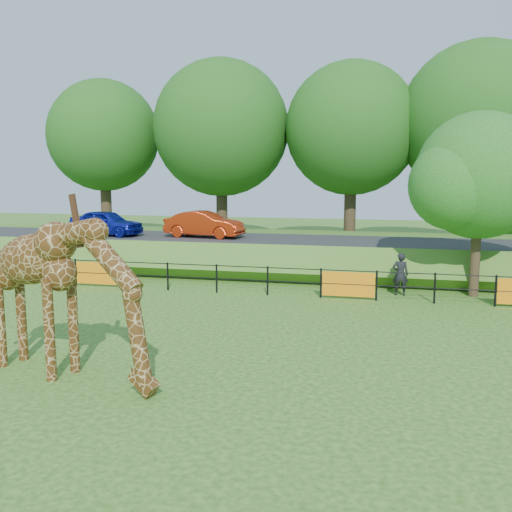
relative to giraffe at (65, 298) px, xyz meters
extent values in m
plane|color=#275114|center=(2.50, 1.55, -1.82)|extent=(90.00, 90.00, 0.00)
cube|color=#275114|center=(2.50, 17.05, -1.17)|extent=(40.00, 9.00, 1.30)
cube|color=#29292B|center=(2.50, 15.55, -0.46)|extent=(40.00, 5.00, 0.12)
imported|color=#1622B7|center=(-7.09, 15.24, 0.24)|extent=(3.94, 1.98, 1.29)
imported|color=#B62B0D|center=(-2.00, 15.60, 0.24)|extent=(4.02, 1.82, 1.28)
imported|color=black|center=(7.34, 10.68, -1.01)|extent=(0.59, 0.39, 1.62)
cylinder|color=#342617|center=(10.00, 11.15, -0.22)|extent=(0.36, 0.36, 3.20)
sphere|color=#1C5618|center=(10.00, 11.15, 2.64)|extent=(4.60, 4.60, 4.60)
sphere|color=#1C5618|center=(11.15, 11.84, 2.18)|extent=(3.45, 3.45, 3.45)
sphere|color=#1C5618|center=(9.08, 10.46, 2.30)|extent=(3.22, 3.22, 3.22)
cylinder|color=#342617|center=(-11.50, 23.55, 0.68)|extent=(0.70, 0.70, 5.00)
sphere|color=#205115|center=(-11.50, 23.55, 5.16)|extent=(7.20, 7.20, 7.20)
cylinder|color=#342617|center=(-3.50, 23.55, 0.68)|extent=(0.70, 0.70, 5.00)
sphere|color=#205115|center=(-3.50, 23.55, 5.49)|extent=(8.40, 8.40, 8.40)
cylinder|color=#342617|center=(4.50, 23.55, 0.68)|extent=(0.70, 0.70, 5.00)
sphere|color=#205115|center=(4.50, 23.55, 5.32)|extent=(7.80, 7.80, 7.80)
cylinder|color=#342617|center=(11.50, 23.55, 0.68)|extent=(0.70, 0.70, 5.00)
sphere|color=#205115|center=(11.50, 23.55, 5.60)|extent=(8.80, 8.80, 8.80)
camera|label=1|loc=(6.95, -10.97, 2.72)|focal=40.00mm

